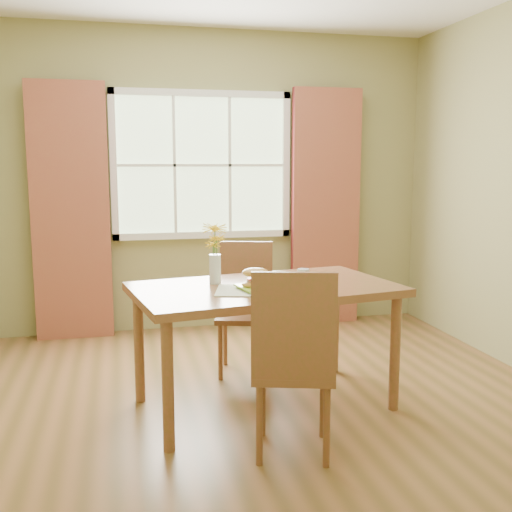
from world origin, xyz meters
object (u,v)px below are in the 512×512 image
at_px(chair_far, 245,301).
at_px(water_glass, 303,278).
at_px(chair_near, 293,356).
at_px(flower_vase, 215,248).
at_px(dining_table, 265,298).
at_px(croissant_sandwich, 255,278).

height_order(chair_far, water_glass, chair_far).
relative_size(chair_near, flower_vase, 2.65).
bearing_deg(chair_far, water_glass, -59.50).
distance_m(chair_far, flower_vase, 0.81).
height_order(chair_near, water_glass, chair_near).
bearing_deg(water_glass, dining_table, 160.93).
xyz_separation_m(dining_table, chair_near, (-0.02, -0.70, -0.14)).
xyz_separation_m(chair_far, flower_vase, (-0.31, -0.57, 0.48)).
bearing_deg(croissant_sandwich, flower_vase, 133.39).
relative_size(chair_far, flower_vase, 2.50).
relative_size(dining_table, chair_near, 1.71).
bearing_deg(flower_vase, dining_table, -23.91).
distance_m(chair_near, flower_vase, 0.98).
distance_m(chair_near, water_glass, 0.73).
xyz_separation_m(chair_far, water_glass, (0.20, -0.78, 0.31)).
relative_size(croissant_sandwich, flower_vase, 0.46).
height_order(chair_near, chair_far, chair_near).
height_order(croissant_sandwich, water_glass, croissant_sandwich).
bearing_deg(dining_table, water_glass, -28.73).
xyz_separation_m(water_glass, flower_vase, (-0.51, 0.20, 0.18)).
distance_m(dining_table, flower_vase, 0.44).
distance_m(chair_far, croissant_sandwich, 0.90).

